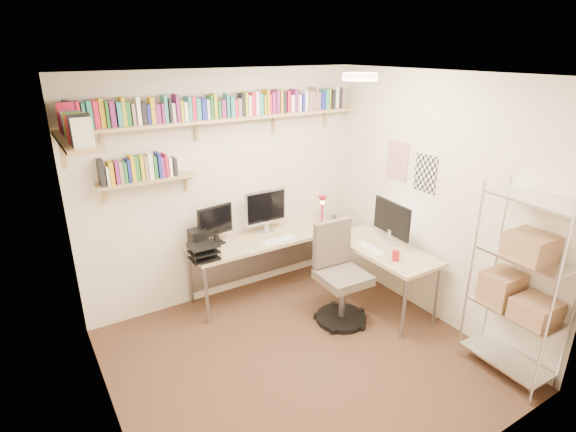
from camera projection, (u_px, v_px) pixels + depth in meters
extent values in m
plane|color=#42311C|center=(301.00, 358.00, 4.14)|extent=(3.20, 3.20, 0.00)
cube|color=#F2DFC5|center=(226.00, 188.00, 4.89)|extent=(3.20, 0.04, 2.50)
cube|color=#F2DFC5|center=(98.00, 285.00, 2.91)|extent=(0.04, 3.00, 2.50)
cube|color=#F2DFC5|center=(435.00, 201.00, 4.50)|extent=(0.04, 3.00, 2.50)
cube|color=#F2DFC5|center=(451.00, 322.00, 2.51)|extent=(3.20, 0.04, 2.50)
cube|color=silver|center=(304.00, 75.00, 3.26)|extent=(3.20, 3.00, 0.04)
cube|color=white|center=(397.00, 161.00, 4.82)|extent=(0.01, 0.30, 0.42)
cube|color=silver|center=(425.00, 173.00, 4.52)|extent=(0.01, 0.28, 0.38)
cylinder|color=#FFEAC6|center=(360.00, 77.00, 3.78)|extent=(0.30, 0.30, 0.06)
cube|color=tan|center=(227.00, 118.00, 4.52)|extent=(3.05, 0.25, 0.03)
cube|color=tan|center=(76.00, 141.00, 3.45)|extent=(0.25, 1.00, 0.03)
cube|color=tan|center=(148.00, 180.00, 4.30)|extent=(0.95, 0.20, 0.02)
cube|color=tan|center=(102.00, 136.00, 4.00)|extent=(0.03, 0.20, 0.20)
cube|color=tan|center=(197.00, 127.00, 4.45)|extent=(0.03, 0.20, 0.20)
cube|color=tan|center=(275.00, 120.00, 4.90)|extent=(0.03, 0.20, 0.20)
cube|color=tan|center=(327.00, 115.00, 5.24)|extent=(0.03, 0.20, 0.20)
cube|color=black|center=(67.00, 115.00, 3.75)|extent=(0.04, 0.15, 0.25)
cube|color=#7C2168|center=(73.00, 116.00, 3.77)|extent=(0.03, 0.15, 0.24)
cube|color=#CA1A40|center=(78.00, 115.00, 3.79)|extent=(0.03, 0.12, 0.24)
cube|color=teal|center=(83.00, 116.00, 3.81)|extent=(0.03, 0.11, 0.22)
cube|color=teal|center=(89.00, 115.00, 3.83)|extent=(0.04, 0.13, 0.24)
cube|color=#CA1A40|center=(95.00, 114.00, 3.86)|extent=(0.04, 0.13, 0.23)
cube|color=gold|center=(101.00, 113.00, 3.88)|extent=(0.04, 0.11, 0.25)
cube|color=#246C30|center=(106.00, 114.00, 3.90)|extent=(0.02, 0.14, 0.23)
cube|color=#7C2168|center=(112.00, 114.00, 3.93)|extent=(0.04, 0.12, 0.22)
cube|color=teal|center=(118.00, 114.00, 3.96)|extent=(0.04, 0.14, 0.21)
cube|color=#AEA920|center=(123.00, 111.00, 3.97)|extent=(0.03, 0.14, 0.25)
cube|color=#246C30|center=(127.00, 113.00, 4.00)|extent=(0.04, 0.12, 0.21)
cube|color=gray|center=(132.00, 114.00, 4.02)|extent=(0.03, 0.14, 0.19)
cube|color=white|center=(137.00, 111.00, 4.03)|extent=(0.03, 0.14, 0.25)
cube|color=black|center=(143.00, 113.00, 4.07)|extent=(0.04, 0.14, 0.20)
cube|color=navy|center=(148.00, 114.00, 4.09)|extent=(0.02, 0.12, 0.17)
cube|color=gold|center=(151.00, 110.00, 4.10)|extent=(0.04, 0.11, 0.23)
cube|color=#7C2168|center=(157.00, 113.00, 4.13)|extent=(0.04, 0.12, 0.17)
cube|color=#7C2168|center=(162.00, 113.00, 4.16)|extent=(0.02, 0.12, 0.17)
cube|color=teal|center=(165.00, 109.00, 4.16)|extent=(0.03, 0.12, 0.25)
cube|color=black|center=(169.00, 110.00, 4.18)|extent=(0.02, 0.15, 0.22)
cube|color=white|center=(172.00, 112.00, 4.21)|extent=(0.03, 0.12, 0.17)
cube|color=#7C2168|center=(176.00, 108.00, 4.21)|extent=(0.03, 0.15, 0.25)
cube|color=#AEA920|center=(180.00, 111.00, 4.24)|extent=(0.03, 0.15, 0.19)
cube|color=white|center=(184.00, 111.00, 4.26)|extent=(0.03, 0.14, 0.18)
cube|color=teal|center=(188.00, 108.00, 4.27)|extent=(0.03, 0.14, 0.22)
cube|color=#CA1A40|center=(192.00, 108.00, 4.30)|extent=(0.04, 0.14, 0.22)
cube|color=teal|center=(197.00, 109.00, 4.32)|extent=(0.04, 0.14, 0.20)
cube|color=navy|center=(202.00, 108.00, 4.35)|extent=(0.04, 0.14, 0.20)
cube|color=white|center=(207.00, 109.00, 4.38)|extent=(0.03, 0.11, 0.19)
cube|color=#246C30|center=(210.00, 107.00, 4.39)|extent=(0.02, 0.13, 0.22)
cube|color=#AEA920|center=(214.00, 106.00, 4.40)|extent=(0.03, 0.12, 0.24)
cube|color=#246C30|center=(218.00, 109.00, 4.44)|extent=(0.03, 0.11, 0.17)
cube|color=#7C2168|center=(222.00, 108.00, 4.46)|extent=(0.04, 0.11, 0.17)
cube|color=teal|center=(226.00, 105.00, 4.47)|extent=(0.02, 0.12, 0.23)
cube|color=teal|center=(230.00, 106.00, 4.50)|extent=(0.04, 0.15, 0.20)
cube|color=#CA1A40|center=(234.00, 108.00, 4.52)|extent=(0.03, 0.14, 0.17)
cube|color=gray|center=(237.00, 107.00, 4.54)|extent=(0.04, 0.14, 0.18)
cube|color=black|center=(241.00, 105.00, 4.56)|extent=(0.03, 0.11, 0.22)
cube|color=#AEA920|center=(244.00, 104.00, 4.57)|extent=(0.03, 0.12, 0.23)
cube|color=white|center=(248.00, 105.00, 4.60)|extent=(0.03, 0.14, 0.20)
cube|color=#CA1A40|center=(251.00, 104.00, 4.61)|extent=(0.04, 0.15, 0.22)
cube|color=white|center=(255.00, 103.00, 4.63)|extent=(0.04, 0.13, 0.24)
cube|color=teal|center=(259.00, 104.00, 4.66)|extent=(0.04, 0.13, 0.21)
cube|color=#AEA920|center=(262.00, 104.00, 4.68)|extent=(0.02, 0.15, 0.20)
cube|color=gold|center=(266.00, 102.00, 4.69)|extent=(0.03, 0.14, 0.25)
cube|color=#CA1A40|center=(268.00, 104.00, 4.72)|extent=(0.02, 0.12, 0.20)
cube|color=#7C2168|center=(271.00, 103.00, 4.73)|extent=(0.04, 0.14, 0.22)
cube|color=#7C2168|center=(276.00, 101.00, 4.75)|extent=(0.04, 0.13, 0.24)
cube|color=gold|center=(279.00, 101.00, 4.78)|extent=(0.03, 0.14, 0.24)
cube|color=black|center=(282.00, 102.00, 4.80)|extent=(0.04, 0.13, 0.22)
cube|color=#CA1A40|center=(286.00, 101.00, 4.82)|extent=(0.03, 0.13, 0.22)
cube|color=white|center=(290.00, 103.00, 4.86)|extent=(0.04, 0.13, 0.18)
cube|color=#7C2168|center=(293.00, 100.00, 4.87)|extent=(0.04, 0.13, 0.24)
cube|color=white|center=(297.00, 103.00, 4.90)|extent=(0.04, 0.15, 0.18)
cube|color=navy|center=(300.00, 102.00, 4.92)|extent=(0.03, 0.14, 0.18)
cube|color=white|center=(304.00, 100.00, 4.94)|extent=(0.04, 0.11, 0.22)
cube|color=gray|center=(308.00, 101.00, 4.97)|extent=(0.04, 0.13, 0.21)
cube|color=gray|center=(311.00, 101.00, 4.99)|extent=(0.03, 0.13, 0.20)
cube|color=gray|center=(314.00, 98.00, 5.00)|extent=(0.02, 0.14, 0.25)
cube|color=gray|center=(317.00, 100.00, 5.03)|extent=(0.03, 0.13, 0.19)
cube|color=navy|center=(320.00, 100.00, 5.05)|extent=(0.04, 0.13, 0.19)
cube|color=teal|center=(324.00, 99.00, 5.08)|extent=(0.04, 0.13, 0.22)
cube|color=#AEA920|center=(327.00, 99.00, 5.10)|extent=(0.02, 0.11, 0.22)
cube|color=black|center=(331.00, 99.00, 5.12)|extent=(0.04, 0.13, 0.21)
cube|color=white|center=(334.00, 97.00, 5.14)|extent=(0.04, 0.13, 0.24)
cube|color=black|center=(337.00, 98.00, 5.17)|extent=(0.04, 0.11, 0.21)
cube|color=gray|center=(341.00, 97.00, 5.19)|extent=(0.03, 0.13, 0.23)
cube|color=white|center=(83.00, 133.00, 3.06)|extent=(0.14, 0.03, 0.21)
cube|color=white|center=(82.00, 134.00, 3.10)|extent=(0.12, 0.03, 0.19)
cube|color=black|center=(80.00, 130.00, 3.13)|extent=(0.14, 0.04, 0.23)
cube|color=white|center=(80.00, 131.00, 3.17)|extent=(0.13, 0.03, 0.21)
cube|color=gold|center=(79.00, 129.00, 3.20)|extent=(0.13, 0.03, 0.22)
cube|color=#CA1A40|center=(78.00, 130.00, 3.23)|extent=(0.15, 0.02, 0.20)
cube|color=black|center=(77.00, 129.00, 3.26)|extent=(0.12, 0.04, 0.21)
cube|color=gold|center=(76.00, 128.00, 3.29)|extent=(0.15, 0.03, 0.21)
cube|color=#246C30|center=(76.00, 130.00, 3.33)|extent=(0.11, 0.04, 0.17)
cube|color=#7C2168|center=(75.00, 128.00, 3.35)|extent=(0.12, 0.03, 0.19)
cube|color=#246C30|center=(74.00, 126.00, 3.38)|extent=(0.13, 0.02, 0.21)
cube|color=white|center=(73.00, 126.00, 3.41)|extent=(0.12, 0.03, 0.19)
cube|color=white|center=(73.00, 125.00, 3.44)|extent=(0.13, 0.03, 0.19)
cube|color=#246C30|center=(72.00, 125.00, 3.47)|extent=(0.13, 0.04, 0.19)
cube|color=white|center=(71.00, 124.00, 3.51)|extent=(0.12, 0.04, 0.19)
cube|color=#7C2168|center=(70.00, 123.00, 3.55)|extent=(0.13, 0.03, 0.19)
cube|color=#AEA920|center=(69.00, 123.00, 3.59)|extent=(0.11, 0.03, 0.19)
cube|color=#CA1A40|center=(69.00, 122.00, 3.62)|extent=(0.13, 0.03, 0.18)
cube|color=#AEA920|center=(68.00, 121.00, 3.65)|extent=(0.13, 0.03, 0.18)
cube|color=#CA1A40|center=(67.00, 117.00, 3.67)|extent=(0.13, 0.02, 0.24)
cube|color=#CA1A40|center=(66.00, 119.00, 3.71)|extent=(0.13, 0.04, 0.19)
cube|color=black|center=(101.00, 172.00, 4.05)|extent=(0.04, 0.14, 0.24)
cube|color=white|center=(107.00, 175.00, 4.08)|extent=(0.02, 0.14, 0.18)
cube|color=gold|center=(110.00, 173.00, 4.10)|extent=(0.04, 0.13, 0.21)
cube|color=#7C2168|center=(116.00, 172.00, 4.12)|extent=(0.03, 0.13, 0.21)
cube|color=gray|center=(120.00, 172.00, 4.14)|extent=(0.03, 0.14, 0.20)
cube|color=#246C30|center=(124.00, 172.00, 4.16)|extent=(0.03, 0.12, 0.19)
cube|color=navy|center=(128.00, 170.00, 4.17)|extent=(0.03, 0.13, 0.22)
cube|color=gold|center=(132.00, 168.00, 4.19)|extent=(0.03, 0.14, 0.24)
cube|color=#246C30|center=(136.00, 168.00, 4.21)|extent=(0.04, 0.11, 0.23)
cube|color=#AEA920|center=(141.00, 167.00, 4.23)|extent=(0.03, 0.13, 0.23)
cube|color=gray|center=(145.00, 167.00, 4.25)|extent=(0.02, 0.13, 0.23)
cube|color=white|center=(149.00, 166.00, 4.27)|extent=(0.04, 0.12, 0.25)
cube|color=#246C30|center=(154.00, 167.00, 4.29)|extent=(0.03, 0.13, 0.22)
cube|color=navy|center=(158.00, 165.00, 4.31)|extent=(0.03, 0.15, 0.25)
cube|color=#7C2168|center=(162.00, 167.00, 4.34)|extent=(0.03, 0.12, 0.20)
cube|color=#CA1A40|center=(165.00, 165.00, 4.35)|extent=(0.02, 0.14, 0.22)
cube|color=white|center=(169.00, 166.00, 4.37)|extent=(0.03, 0.14, 0.18)
cube|color=black|center=(174.00, 166.00, 4.40)|extent=(0.04, 0.13, 0.17)
cube|color=tan|center=(267.00, 238.00, 5.05)|extent=(1.80, 0.57, 0.04)
cube|color=tan|center=(383.00, 249.00, 4.76)|extent=(0.57, 1.23, 0.04)
cylinder|color=gray|center=(207.00, 295.00, 4.56)|extent=(0.04, 0.04, 0.66)
cylinder|color=gray|center=(190.00, 276.00, 4.93)|extent=(0.04, 0.04, 0.66)
cylinder|color=gray|center=(334.00, 238.00, 5.92)|extent=(0.04, 0.04, 0.66)
cylinder|color=gray|center=(404.00, 309.00, 4.32)|extent=(0.04, 0.04, 0.66)
cylinder|color=gray|center=(437.00, 295.00, 4.56)|extent=(0.04, 0.04, 0.66)
cube|color=gray|center=(258.00, 254.00, 5.35)|extent=(1.70, 0.02, 0.52)
cube|color=silver|center=(266.00, 207.00, 5.04)|extent=(0.52, 0.03, 0.40)
cube|color=black|center=(266.00, 207.00, 5.03)|extent=(0.47, 0.00, 0.34)
cube|color=black|center=(215.00, 220.00, 4.75)|extent=(0.42, 0.03, 0.32)
cube|color=black|center=(392.00, 218.00, 4.76)|extent=(0.03, 0.55, 0.36)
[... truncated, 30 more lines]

